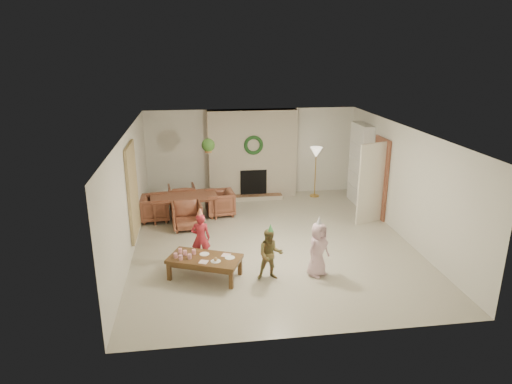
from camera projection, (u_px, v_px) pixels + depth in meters
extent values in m
plane|color=#B7B29E|center=(272.00, 241.00, 10.07)|extent=(7.00, 7.00, 0.00)
plane|color=white|center=(273.00, 131.00, 9.31)|extent=(7.00, 7.00, 0.00)
plane|color=silver|center=(252.00, 152.00, 12.99)|extent=(7.00, 0.00, 7.00)
plane|color=silver|center=(314.00, 261.00, 6.39)|extent=(7.00, 0.00, 7.00)
plane|color=silver|center=(130.00, 194.00, 9.30)|extent=(0.00, 7.00, 7.00)
plane|color=silver|center=(404.00, 183.00, 10.08)|extent=(0.00, 7.00, 7.00)
cube|color=#5D2518|center=(252.00, 154.00, 12.80)|extent=(2.50, 0.40, 2.50)
cube|color=#5B3019|center=(254.00, 197.00, 12.84)|extent=(1.60, 0.30, 0.12)
cube|color=black|center=(253.00, 183.00, 12.88)|extent=(0.75, 0.12, 0.75)
torus|color=#18411C|center=(254.00, 145.00, 12.49)|extent=(0.54, 0.10, 0.54)
cylinder|color=gold|center=(314.00, 196.00, 13.13)|extent=(0.27, 0.27, 0.03)
cylinder|color=gold|center=(315.00, 174.00, 12.93)|extent=(0.03, 0.03, 1.31)
cone|color=beige|center=(316.00, 152.00, 12.73)|extent=(0.35, 0.35, 0.29)
cube|color=white|center=(360.00, 164.00, 12.27)|extent=(0.30, 1.00, 2.20)
cube|color=white|center=(358.00, 187.00, 12.47)|extent=(0.30, 0.92, 0.03)
cube|color=white|center=(359.00, 173.00, 12.35)|extent=(0.30, 0.92, 0.03)
cube|color=white|center=(360.00, 159.00, 12.23)|extent=(0.30, 0.92, 0.03)
cube|color=white|center=(361.00, 144.00, 12.10)|extent=(0.30, 0.92, 0.03)
cube|color=maroon|center=(359.00, 184.00, 12.28)|extent=(0.20, 0.40, 0.24)
cube|color=navy|center=(358.00, 168.00, 12.35)|extent=(0.20, 0.44, 0.24)
cube|color=olive|center=(361.00, 155.00, 12.09)|extent=(0.20, 0.36, 0.22)
cube|color=brown|center=(380.00, 178.00, 11.28)|extent=(0.05, 0.86, 2.04)
cube|color=beige|center=(371.00, 184.00, 10.88)|extent=(0.77, 0.32, 2.00)
cube|color=tan|center=(133.00, 191.00, 9.49)|extent=(0.06, 1.20, 2.00)
imported|color=brown|center=(184.00, 207.00, 11.39)|extent=(1.74, 1.09, 0.58)
imported|color=brown|center=(187.00, 216.00, 10.71)|extent=(0.76, 0.77, 0.64)
imported|color=brown|center=(182.00, 197.00, 12.06)|extent=(0.76, 0.77, 0.64)
imported|color=brown|center=(155.00, 208.00, 11.22)|extent=(0.77, 0.76, 0.64)
imported|color=brown|center=(220.00, 203.00, 11.59)|extent=(0.77, 0.76, 0.64)
cylinder|color=tan|center=(208.00, 136.00, 10.66)|extent=(0.01, 0.01, 0.70)
cylinder|color=brown|center=(208.00, 150.00, 10.77)|extent=(0.16, 0.16, 0.12)
sphere|color=#234617|center=(208.00, 145.00, 10.73)|extent=(0.32, 0.32, 0.32)
cube|color=brown|center=(205.00, 259.00, 8.40)|extent=(1.49, 1.13, 0.06)
cube|color=brown|center=(205.00, 262.00, 8.42)|extent=(1.35, 1.00, 0.08)
cube|color=brown|center=(169.00, 271.00, 8.36)|extent=(0.09, 0.09, 0.35)
cube|color=brown|center=(231.00, 280.00, 8.07)|extent=(0.09, 0.09, 0.35)
cube|color=brown|center=(181.00, 259.00, 8.86)|extent=(0.09, 0.09, 0.35)
cube|color=brown|center=(240.00, 266.00, 8.57)|extent=(0.09, 0.09, 0.35)
cylinder|color=white|center=(176.00, 255.00, 8.36)|extent=(0.09, 0.09, 0.09)
cylinder|color=white|center=(180.00, 251.00, 8.55)|extent=(0.09, 0.09, 0.09)
cylinder|color=white|center=(181.00, 257.00, 8.28)|extent=(0.09, 0.09, 0.09)
cylinder|color=white|center=(185.00, 253.00, 8.47)|extent=(0.09, 0.09, 0.09)
cylinder|color=white|center=(190.00, 256.00, 8.32)|extent=(0.09, 0.09, 0.09)
cylinder|color=white|center=(194.00, 252.00, 8.51)|extent=(0.09, 0.09, 0.09)
cylinder|color=white|center=(204.00, 254.00, 8.52)|extent=(0.24, 0.24, 0.01)
cylinder|color=white|center=(216.00, 261.00, 8.23)|extent=(0.24, 0.24, 0.01)
cylinder|color=white|center=(230.00, 258.00, 8.37)|extent=(0.24, 0.24, 0.01)
sphere|color=tan|center=(216.00, 259.00, 8.22)|extent=(0.09, 0.09, 0.07)
cube|color=#F3B3C3|center=(204.00, 262.00, 8.21)|extent=(0.20, 0.20, 0.01)
cube|color=#F3B3C3|center=(226.00, 255.00, 8.47)|extent=(0.20, 0.20, 0.01)
imported|color=#AA242F|center=(201.00, 238.00, 8.97)|extent=(0.39, 0.27, 1.04)
cone|color=gold|center=(200.00, 212.00, 8.79)|extent=(0.19, 0.19, 0.20)
imported|color=brown|center=(270.00, 254.00, 8.32)|extent=(0.50, 0.40, 0.99)
cone|color=#4BAF59|center=(271.00, 228.00, 8.15)|extent=(0.15, 0.15, 0.16)
imported|color=beige|center=(318.00, 249.00, 8.45)|extent=(0.62, 0.57, 1.06)
cone|color=silver|center=(319.00, 221.00, 8.27)|extent=(0.18, 0.18, 0.19)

